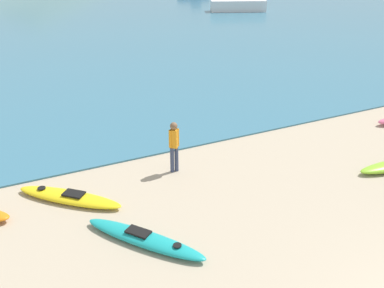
{
  "coord_description": "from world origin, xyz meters",
  "views": [
    {
      "loc": [
        -7.33,
        -2.63,
        7.09
      ],
      "look_at": [
        -1.29,
        9.8,
        0.5
      ],
      "focal_mm": 42.0,
      "sensor_mm": 36.0,
      "label": 1
    }
  ],
  "objects": [
    {
      "name": "kayak_on_sand_4",
      "position": [
        -4.43,
        6.07,
        0.14
      ],
      "size": [
        2.53,
        3.13,
        0.31
      ],
      "color": "teal",
      "rests_on": "ground_plane"
    },
    {
      "name": "person_near_waterline",
      "position": [
        -2.24,
        9.14,
        0.98
      ],
      "size": [
        0.35,
        0.3,
        1.72
      ],
      "color": "#384260",
      "rests_on": "ground_plane"
    },
    {
      "name": "kayak_on_sand_3",
      "position": [
        -5.7,
        8.85,
        0.13
      ],
      "size": [
        2.86,
        2.77,
        0.3
      ],
      "color": "yellow",
      "rests_on": "ground_plane"
    },
    {
      "name": "moored_boat_2",
      "position": [
        16.04,
        35.34,
        0.57
      ],
      "size": [
        5.35,
        3.21,
        1.02
      ],
      "color": "white",
      "rests_on": "bay_water"
    },
    {
      "name": "bay_water",
      "position": [
        0.0,
        45.46,
        0.03
      ],
      "size": [
        160.0,
        70.0,
        0.06
      ],
      "primitive_type": "cube",
      "color": "teal",
      "rests_on": "ground_plane"
    }
  ]
}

